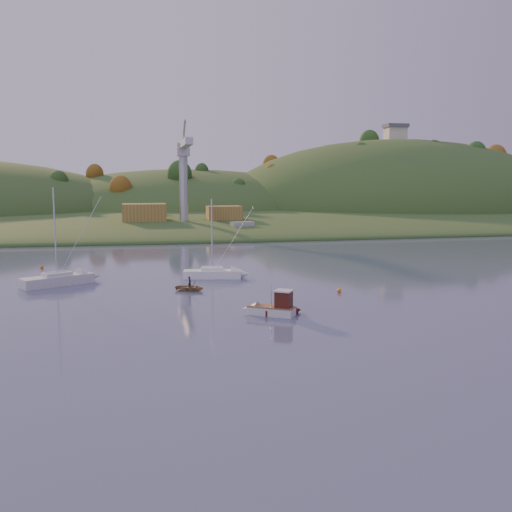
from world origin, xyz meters
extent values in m
plane|color=#3B4261|center=(0.00, 0.00, 0.00)|extent=(500.00, 500.00, 0.00)
cube|color=#294C1E|center=(0.00, 230.00, 0.00)|extent=(620.00, 220.00, 1.50)
ellipsoid|color=#294C1E|center=(0.00, 165.00, 0.00)|extent=(640.00, 150.00, 7.00)
ellipsoid|color=#294C1E|center=(10.00, 210.00, 0.00)|extent=(140.00, 120.00, 36.00)
ellipsoid|color=#294C1E|center=(95.00, 195.00, 0.00)|extent=(150.00, 130.00, 60.00)
cube|color=beige|center=(95.00, 195.00, 32.50)|extent=(8.00, 6.00, 5.00)
cube|color=#595960|center=(95.00, 195.00, 35.70)|extent=(9.00, 7.00, 1.50)
cube|color=slate|center=(5.00, 122.00, 1.20)|extent=(42.00, 16.00, 2.40)
cube|color=olive|center=(-8.00, 123.00, 4.80)|extent=(11.00, 8.00, 4.80)
cube|color=olive|center=(13.00, 124.00, 4.40)|extent=(9.00, 7.00, 4.00)
cylinder|color=#B7B7BC|center=(2.00, 120.00, 11.40)|extent=(2.20, 2.20, 18.00)
cube|color=#B7B7BC|center=(2.00, 120.00, 20.90)|extent=(3.20, 3.20, 3.20)
cube|color=#B7B7BC|center=(2.00, 111.00, 21.90)|extent=(1.80, 18.00, 1.60)
cube|color=#B7B7BC|center=(2.00, 125.00, 21.90)|extent=(1.80, 10.00, 1.60)
cube|color=silver|center=(2.71, 25.03, 0.40)|extent=(4.64, 3.82, 0.81)
cone|color=silver|center=(0.83, 26.26, 0.40)|extent=(2.20, 2.21, 1.62)
cube|color=brown|center=(2.71, 25.03, 0.83)|extent=(4.66, 3.87, 0.11)
cube|color=#451810|center=(3.75, 24.33, 1.62)|extent=(1.94, 1.92, 1.62)
cube|color=silver|center=(3.75, 24.33, 2.47)|extent=(2.19, 2.16, 0.13)
cylinder|color=silver|center=(2.71, 25.03, 1.89)|extent=(0.10, 0.10, 2.15)
cube|color=silver|center=(-19.63, 46.03, 0.60)|extent=(8.81, 6.73, 1.20)
cube|color=silver|center=(-19.63, 46.03, 1.25)|extent=(3.81, 3.36, 0.76)
cylinder|color=silver|center=(-19.63, 46.03, 6.64)|extent=(0.18, 0.18, 10.88)
cylinder|color=silver|center=(-19.63, 46.03, 1.50)|extent=(3.05, 1.90, 0.12)
cylinder|color=silver|center=(-19.63, 46.03, 1.60)|extent=(2.80, 1.88, 0.36)
cube|color=white|center=(-0.10, 47.50, 0.52)|extent=(7.86, 3.47, 1.04)
cube|color=white|center=(-0.10, 47.50, 1.09)|extent=(3.08, 2.14, 0.66)
cylinder|color=silver|center=(-0.10, 47.50, 5.79)|extent=(0.18, 0.18, 9.49)
cylinder|color=silver|center=(-0.10, 47.50, 1.34)|extent=(3.02, 0.61, 0.12)
cylinder|color=white|center=(-0.10, 47.50, 1.44)|extent=(2.68, 0.78, 0.36)
imported|color=#967C52|center=(-3.84, 39.18, 0.36)|extent=(4.15, 3.69, 0.71)
imported|color=black|center=(-3.84, 39.18, 0.71)|extent=(0.53, 0.62, 1.42)
cube|color=#4F130B|center=(3.61, 25.25, 0.28)|extent=(3.46, 1.72, 0.55)
cone|color=#4F130B|center=(5.26, 25.45, 0.28)|extent=(1.32, 1.46, 1.33)
cube|color=slate|center=(15.00, 108.00, 0.81)|extent=(13.26, 7.22, 1.62)
cube|color=#B7B7BC|center=(15.00, 108.00, 2.15)|extent=(5.86, 3.84, 2.15)
sphere|color=orange|center=(12.97, 34.37, 0.25)|extent=(0.50, 0.50, 0.50)
sphere|color=orange|center=(-23.77, 60.98, 0.25)|extent=(0.50, 0.50, 0.50)
camera|label=1|loc=(-9.60, -27.15, 12.67)|focal=40.00mm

